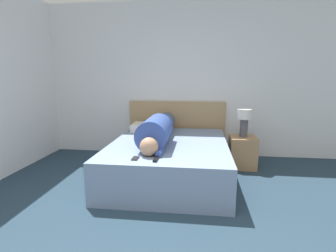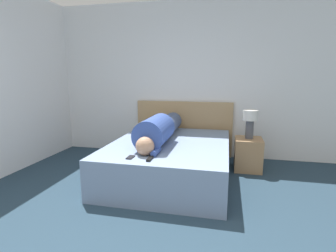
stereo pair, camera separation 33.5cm
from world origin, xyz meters
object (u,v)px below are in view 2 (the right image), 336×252
(person_lying, at_px, (160,129))
(bed, at_px, (170,159))
(cell_phone, at_px, (130,157))
(pillow_near_headboard, at_px, (157,127))
(tv_remote, at_px, (150,159))
(table_lamp, at_px, (250,120))
(nightstand, at_px, (248,154))

(person_lying, bearing_deg, bed, -7.31)
(person_lying, relative_size, cell_phone, 12.99)
(bed, height_order, pillow_near_headboard, pillow_near_headboard)
(pillow_near_headboard, xyz_separation_m, tv_remote, (0.33, -1.49, -0.05))
(table_lamp, height_order, pillow_near_headboard, table_lamp)
(tv_remote, bearing_deg, cell_phone, 174.34)
(table_lamp, xyz_separation_m, tv_remote, (-1.11, -1.33, -0.24))
(pillow_near_headboard, height_order, tv_remote, pillow_near_headboard)
(bed, bearing_deg, pillow_near_headboard, 118.96)
(table_lamp, xyz_separation_m, person_lying, (-1.21, -0.51, -0.09))
(bed, height_order, cell_phone, cell_phone)
(table_lamp, bearing_deg, person_lying, -157.10)
(pillow_near_headboard, distance_m, cell_phone, 1.47)
(person_lying, distance_m, cell_phone, 0.82)
(nightstand, height_order, person_lying, person_lying)
(pillow_near_headboard, relative_size, cell_phone, 4.57)
(tv_remote, bearing_deg, pillow_near_headboard, 102.61)
(pillow_near_headboard, height_order, cell_phone, pillow_near_headboard)
(person_lying, bearing_deg, pillow_near_headboard, 109.06)
(pillow_near_headboard, bearing_deg, tv_remote, -77.39)
(bed, bearing_deg, person_lying, 172.69)
(table_lamp, xyz_separation_m, cell_phone, (-1.34, -1.30, -0.25))
(nightstand, relative_size, tv_remote, 3.14)
(bed, distance_m, pillow_near_headboard, 0.85)
(tv_remote, xyz_separation_m, cell_phone, (-0.23, 0.02, -0.01))
(table_lamp, relative_size, tv_remote, 2.79)
(person_lying, bearing_deg, nightstand, 22.90)
(nightstand, distance_m, person_lying, 1.38)
(tv_remote, relative_size, cell_phone, 1.15)
(nightstand, xyz_separation_m, cell_phone, (-1.34, -1.30, 0.26))
(bed, relative_size, pillow_near_headboard, 3.33)
(bed, xyz_separation_m, person_lying, (-0.15, 0.02, 0.41))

